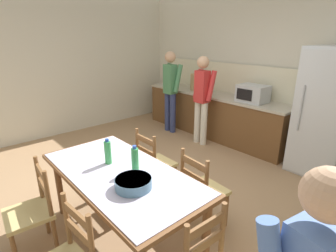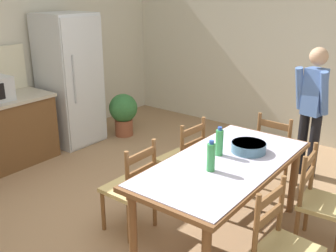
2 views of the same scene
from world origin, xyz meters
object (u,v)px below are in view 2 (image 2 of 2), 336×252
at_px(dining_table, 224,170).
at_px(chair_head_end, 277,152).
at_px(chair_side_near_left, 283,249).
at_px(chair_side_near_right, 320,202).
at_px(chair_side_far_left, 131,188).
at_px(chair_side_far_right, 183,159).
at_px(potted_plant, 123,112).
at_px(refrigerator, 70,80).
at_px(bottle_off_centre, 219,142).
at_px(person_by_table, 312,106).
at_px(bottle_near_centre, 211,157).
at_px(serving_bowl, 249,147).

xyz_separation_m(dining_table, chair_head_end, (1.22, -0.00, -0.25)).
relative_size(dining_table, chair_side_near_left, 2.04).
xyz_separation_m(chair_side_near_right, chair_side_far_left, (-0.82, 1.48, 0.00)).
bearing_deg(chair_head_end, dining_table, 92.38).
relative_size(chair_side_far_right, potted_plant, 1.36).
height_order(refrigerator, dining_table, refrigerator).
bearing_deg(bottle_off_centre, chair_side_near_left, -120.91).
bearing_deg(chair_head_end, person_by_table, -104.04).
bearing_deg(chair_side_near_left, bottle_off_centre, 63.83).
xyz_separation_m(bottle_off_centre, chair_side_near_left, (-0.51, -0.85, -0.46)).
bearing_deg(dining_table, chair_side_far_right, 60.58).
relative_size(dining_table, bottle_near_centre, 6.86).
distance_m(bottle_off_centre, serving_bowl, 0.30).
height_order(chair_side_far_right, chair_side_far_left, same).
distance_m(dining_table, potted_plant, 2.96).
distance_m(bottle_off_centre, chair_side_near_right, 1.02).
height_order(refrigerator, serving_bowl, refrigerator).
height_order(bottle_off_centre, chair_head_end, bottle_off_centre).
bearing_deg(refrigerator, chair_head_end, -81.63).
distance_m(refrigerator, chair_side_near_right, 3.81).
bearing_deg(bottle_off_centre, potted_plant, 61.94).
relative_size(chair_side_near_left, person_by_table, 0.58).
height_order(refrigerator, bottle_near_centre, refrigerator).
relative_size(bottle_near_centre, chair_side_far_left, 0.30).
bearing_deg(chair_side_far_right, person_by_table, 150.18).
bearing_deg(refrigerator, bottle_near_centre, -108.42).
bearing_deg(potted_plant, person_by_table, -82.65).
height_order(chair_side_far_right, chair_side_near_right, same).
bearing_deg(chair_side_far_right, chair_head_end, 141.19).
distance_m(dining_table, chair_side_far_right, 0.88).
bearing_deg(chair_side_near_left, chair_side_far_left, 94.62).
bearing_deg(chair_side_far_right, potted_plant, -114.27).
xyz_separation_m(chair_side_far_left, person_by_table, (2.18, -0.91, 0.45)).
bearing_deg(serving_bowl, chair_head_end, 4.16).
relative_size(bottle_near_centre, potted_plant, 0.40).
relative_size(person_by_table, potted_plant, 2.37).
height_order(dining_table, bottle_near_centre, bottle_near_centre).
distance_m(refrigerator, chair_side_near_left, 3.97).
xyz_separation_m(chair_side_near_left, person_by_table, (2.18, 0.57, 0.45)).
distance_m(chair_side_near_right, potted_plant, 3.47).
xyz_separation_m(chair_side_near_left, chair_side_far_left, (0.00, 1.48, 0.00)).
relative_size(chair_head_end, potted_plant, 1.36).
distance_m(dining_table, bottle_off_centre, 0.25).
height_order(bottle_near_centre, chair_head_end, bottle_near_centre).
bearing_deg(refrigerator, chair_side_near_right, -95.52).
relative_size(chair_side_far_right, chair_side_far_left, 1.00).
xyz_separation_m(serving_bowl, chair_side_far_left, (-0.74, 0.81, -0.38)).
height_order(chair_side_near_left, person_by_table, person_by_table).
xyz_separation_m(serving_bowl, chair_side_near_right, (0.09, -0.67, -0.38)).
bearing_deg(serving_bowl, potted_plant, 67.71).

